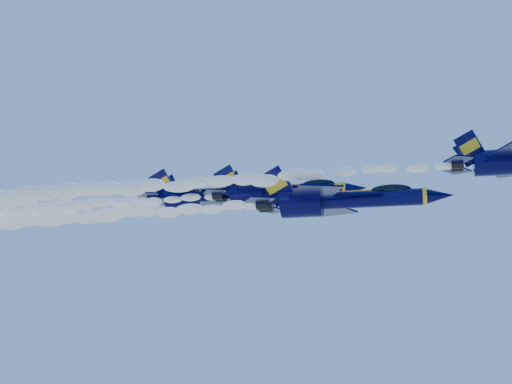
# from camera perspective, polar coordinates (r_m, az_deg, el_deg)

# --- Properties ---
(smoke_trail_jet_lead) EXTENTS (52.33, 2.09, 1.88)m
(smoke_trail_jet_lead) POSITION_cam_1_polar(r_m,az_deg,el_deg) (71.68, -5.92, 0.63)
(smoke_trail_jet_lead) COLOR white
(jet_second) EXTENTS (19.61, 16.09, 7.29)m
(jet_second) POSITION_cam_1_polar(r_m,az_deg,el_deg) (72.29, 6.76, -0.62)
(jet_second) COLOR #030232
(smoke_trail_jet_second) EXTENTS (52.33, 2.66, 2.39)m
(smoke_trail_jet_second) POSITION_cam_1_polar(r_m,az_deg,el_deg) (83.55, -17.47, -2.08)
(smoke_trail_jet_second) COLOR white
(jet_third) EXTENTS (18.54, 15.21, 6.89)m
(jet_third) POSITION_cam_1_polar(r_m,az_deg,el_deg) (85.29, 1.84, 0.02)
(jet_third) COLOR #030232
(smoke_trail_jet_third) EXTENTS (52.33, 2.51, 2.26)m
(smoke_trail_jet_third) POSITION_cam_1_polar(r_m,az_deg,el_deg) (97.87, -18.09, -1.28)
(smoke_trail_jet_third) COLOR white
(jet_fourth) EXTENTS (18.87, 15.48, 7.01)m
(jet_fourth) POSITION_cam_1_polar(r_m,az_deg,el_deg) (91.13, -3.69, -0.21)
(jet_fourth) COLOR #030232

